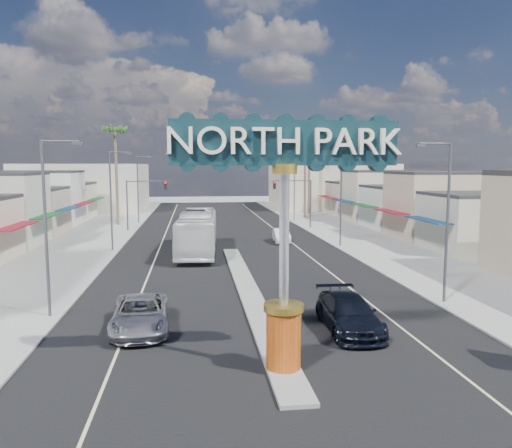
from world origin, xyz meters
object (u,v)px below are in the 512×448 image
object	(u,v)px
streetlight_l_mid	(113,195)
streetlight_l_far	(139,186)
streetlight_r_mid	(339,194)
palm_right_mid	(305,146)
streetlight_l_near	(49,219)
streetlight_r_near	(445,214)
traffic_signal_left	(143,195)
streetlight_r_far	(293,185)
traffic_signal_right	(296,194)
suv_left	(140,314)
palm_right_far	(310,136)
car_parked_right	(281,235)
gateway_sign	(284,215)
suv_right	(349,313)
city_bus	(197,232)
palm_left_far	(115,136)

from	to	relation	value
streetlight_l_mid	streetlight_l_far	xyz separation A→B (m)	(0.00, 22.00, 0.00)
streetlight_r_mid	palm_right_mid	world-z (taller)	palm_right_mid
streetlight_l_near	streetlight_r_near	world-z (taller)	same
traffic_signal_left	streetlight_r_far	distance (m)	21.20
streetlight_l_far	streetlight_r_near	world-z (taller)	same
traffic_signal_left	traffic_signal_right	world-z (taller)	same
streetlight_l_near	palm_right_mid	size ratio (longest dim) A/B	0.74
streetlight_r_near	streetlight_l_near	bearing A→B (deg)	180.00
streetlight_l_mid	suv_left	size ratio (longest dim) A/B	1.61
streetlight_r_near	streetlight_r_far	xyz separation A→B (m)	(0.00, 42.00, 0.00)
palm_right_far	car_parked_right	xyz separation A→B (m)	(-9.50, -28.58, -11.69)
gateway_sign	streetlight_l_far	distance (m)	51.10
traffic_signal_left	traffic_signal_right	bearing A→B (deg)	0.00
palm_right_far	car_parked_right	distance (m)	32.31
streetlight_r_far	suv_left	bearing A→B (deg)	-110.07
streetlight_r_mid	traffic_signal_left	bearing A→B (deg)	144.50
streetlight_l_mid	car_parked_right	size ratio (longest dim) A/B	2.13
palm_right_far	suv_right	world-z (taller)	palm_right_far
suv_left	streetlight_r_near	bearing A→B (deg)	5.59
suv_right	city_bus	world-z (taller)	city_bus
gateway_sign	city_bus	world-z (taller)	gateway_sign
streetlight_l_far	streetlight_r_far	size ratio (longest dim) A/B	1.00
traffic_signal_left	streetlight_l_near	xyz separation A→B (m)	(-1.25, -33.99, 0.79)
streetlight_l_mid	car_parked_right	distance (m)	16.87
streetlight_l_mid	suv_right	distance (m)	28.04
traffic_signal_right	streetlight_r_mid	xyz separation A→B (m)	(1.25, -13.99, 0.79)
traffic_signal_left	streetlight_r_far	world-z (taller)	streetlight_r_far
streetlight_l_mid	car_parked_right	xyz separation A→B (m)	(15.93, 3.42, -4.37)
suv_left	city_bus	world-z (taller)	city_bus
streetlight_r_mid	suv_right	bearing A→B (deg)	-105.43
streetlight_l_near	car_parked_right	bearing A→B (deg)	55.77
streetlight_r_mid	traffic_signal_right	bearing A→B (deg)	95.10
suv_right	city_bus	xyz separation A→B (m)	(-6.84, 22.00, 1.04)
gateway_sign	car_parked_right	size ratio (longest dim) A/B	2.16
palm_right_far	city_bus	distance (m)	39.64
palm_left_far	suv_left	distance (m)	44.40
streetlight_r_near	palm_right_far	size ratio (longest dim) A/B	0.64
palm_left_far	suv_right	bearing A→B (deg)	-68.89
palm_right_far	palm_right_mid	bearing A→B (deg)	-108.43
traffic_signal_right	car_parked_right	size ratio (longest dim) A/B	1.42
traffic_signal_left	palm_right_far	size ratio (longest dim) A/B	0.43
streetlight_r_mid	palm_right_far	distance (m)	33.14
streetlight_l_near	streetlight_r_far	bearing A→B (deg)	63.58
suv_right	palm_right_far	bearing A→B (deg)	80.13
streetlight_l_near	city_bus	world-z (taller)	streetlight_l_near
streetlight_l_near	palm_right_mid	bearing A→B (deg)	63.01
streetlight_l_mid	suv_left	world-z (taller)	streetlight_l_mid
traffic_signal_right	palm_left_far	bearing A→B (deg)	164.85
gateway_sign	streetlight_l_near	xyz separation A→B (m)	(-10.43, 8.02, -0.86)
suv_left	suv_right	world-z (taller)	suv_right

